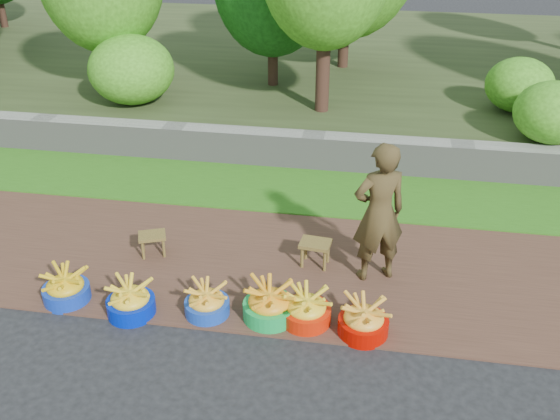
% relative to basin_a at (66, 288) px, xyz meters
% --- Properties ---
extents(ground_plane, '(120.00, 120.00, 0.00)m').
position_rel_basin_a_xyz_m(ground_plane, '(2.23, -0.24, -0.17)').
color(ground_plane, black).
rests_on(ground_plane, ground).
extents(dirt_shoulder, '(80.00, 2.50, 0.02)m').
position_rel_basin_a_xyz_m(dirt_shoulder, '(2.23, 1.01, -0.16)').
color(dirt_shoulder, '#4A2E22').
rests_on(dirt_shoulder, ground).
extents(grass_verge, '(80.00, 1.50, 0.04)m').
position_rel_basin_a_xyz_m(grass_verge, '(2.23, 3.01, -0.15)').
color(grass_verge, '#2D6C17').
rests_on(grass_verge, ground).
extents(retaining_wall, '(80.00, 0.35, 0.55)m').
position_rel_basin_a_xyz_m(retaining_wall, '(2.23, 3.86, 0.11)').
color(retaining_wall, gray).
rests_on(retaining_wall, ground).
extents(earth_bank, '(80.00, 10.00, 0.50)m').
position_rel_basin_a_xyz_m(earth_bank, '(2.23, 8.76, 0.08)').
color(earth_bank, '#33401F').
rests_on(earth_bank, ground).
extents(basin_a, '(0.50, 0.50, 0.38)m').
position_rel_basin_a_xyz_m(basin_a, '(0.00, 0.00, 0.00)').
color(basin_a, '#1032AA').
rests_on(basin_a, ground).
extents(basin_b, '(0.51, 0.51, 0.38)m').
position_rel_basin_a_xyz_m(basin_b, '(0.78, -0.10, 0.00)').
color(basin_b, '#001BAE').
rests_on(basin_b, ground).
extents(basin_c, '(0.47, 0.47, 0.35)m').
position_rel_basin_a_xyz_m(basin_c, '(1.57, 0.02, -0.01)').
color(basin_c, '#143CAA').
rests_on(basin_c, ground).
extents(basin_d, '(0.55, 0.55, 0.41)m').
position_rel_basin_a_xyz_m(basin_d, '(2.23, 0.06, 0.02)').
color(basin_d, '#119D41').
rests_on(basin_d, ground).
extents(basin_e, '(0.51, 0.51, 0.38)m').
position_rel_basin_a_xyz_m(basin_e, '(2.61, 0.06, 0.00)').
color(basin_e, red).
rests_on(basin_e, ground).
extents(basin_f, '(0.51, 0.51, 0.38)m').
position_rel_basin_a_xyz_m(basin_f, '(3.20, -0.03, 0.00)').
color(basin_f, '#A50800').
rests_on(basin_f, ground).
extents(stool_left, '(0.39, 0.34, 0.28)m').
position_rel_basin_a_xyz_m(stool_left, '(0.63, 1.01, 0.08)').
color(stool_left, brown).
rests_on(stool_left, dirt_shoulder).
extents(stool_right, '(0.38, 0.30, 0.31)m').
position_rel_basin_a_xyz_m(stool_right, '(2.58, 1.11, 0.10)').
color(stool_right, brown).
rests_on(stool_right, dirt_shoulder).
extents(vendor_woman, '(0.71, 0.60, 1.65)m').
position_rel_basin_a_xyz_m(vendor_woman, '(3.28, 1.00, 0.68)').
color(vendor_woman, black).
rests_on(vendor_woman, dirt_shoulder).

